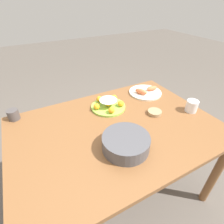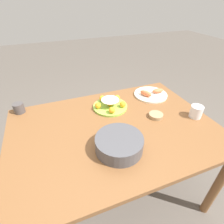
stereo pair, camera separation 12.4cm
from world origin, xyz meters
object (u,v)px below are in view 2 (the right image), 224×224
at_px(serving_bowl, 119,143).
at_px(cup_near, 19,108).
at_px(cup_far, 196,112).
at_px(sauce_bowl, 156,115).
at_px(dining_table, 114,137).
at_px(cake_plate, 110,105).
at_px(seafood_platter, 151,94).

bearing_deg(serving_bowl, cup_near, -48.11).
bearing_deg(cup_far, sauce_bowl, -19.98).
xyz_separation_m(dining_table, sauce_bowl, (-0.32, 0.00, 0.11)).
distance_m(cake_plate, serving_bowl, 0.44).
bearing_deg(serving_bowl, cake_plate, -104.01).
distance_m(dining_table, serving_bowl, 0.24).
relative_size(seafood_platter, cup_near, 3.72).
bearing_deg(sauce_bowl, serving_bowl, 27.06).
height_order(serving_bowl, cup_near, serving_bowl).
height_order(dining_table, sauce_bowl, sauce_bowl).
bearing_deg(dining_table, seafood_platter, -147.85).
relative_size(dining_table, sauce_bowl, 13.41).
distance_m(seafood_platter, cup_far, 0.41).
bearing_deg(cup_far, serving_bowl, 8.33).
distance_m(cake_plate, sauce_bowl, 0.35).
bearing_deg(serving_bowl, sauce_bowl, -152.94).
bearing_deg(cake_plate, cup_near, -15.64).
bearing_deg(sauce_bowl, dining_table, -0.47).
height_order(dining_table, seafood_platter, seafood_platter).
bearing_deg(cake_plate, sauce_bowl, 137.99).
xyz_separation_m(dining_table, serving_bowl, (0.05, 0.19, 0.14)).
bearing_deg(cup_near, dining_table, 144.86).
distance_m(sauce_bowl, cup_near, 1.01).
bearing_deg(cup_near, sauce_bowl, 155.37).
bearing_deg(cup_near, seafood_platter, 172.85).
bearing_deg(cup_near, serving_bowl, 131.89).
distance_m(cup_near, cup_far, 1.29).
height_order(dining_table, cup_near, cup_near).
distance_m(dining_table, sauce_bowl, 0.34).
relative_size(serving_bowl, cup_near, 3.57).
xyz_separation_m(serving_bowl, sauce_bowl, (-0.37, -0.19, -0.03)).
xyz_separation_m(cake_plate, cup_near, (0.65, -0.18, 0.01)).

